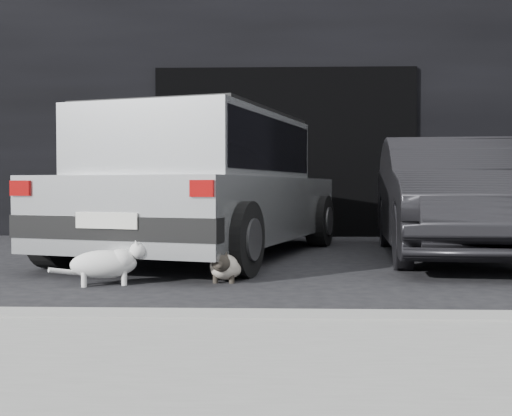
{
  "coord_description": "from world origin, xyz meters",
  "views": [
    {
      "loc": [
        0.89,
        -5.93,
        0.79
      ],
      "look_at": [
        0.71,
        -0.63,
        0.6
      ],
      "focal_mm": 45.0,
      "sensor_mm": 36.0,
      "label": 1
    }
  ],
  "objects_px": {
    "cat_siamese": "(226,266)",
    "second_car": "(451,197)",
    "silver_hatchback": "(205,179)",
    "cat_white": "(108,263)"
  },
  "relations": [
    {
      "from": "second_car",
      "to": "silver_hatchback",
      "type": "bearing_deg",
      "value": -174.78
    },
    {
      "from": "second_car",
      "to": "cat_siamese",
      "type": "bearing_deg",
      "value": -135.82
    },
    {
      "from": "cat_siamese",
      "to": "second_car",
      "type": "bearing_deg",
      "value": -136.28
    },
    {
      "from": "second_car",
      "to": "cat_siamese",
      "type": "xyz_separation_m",
      "value": [
        -2.32,
        -1.84,
        -0.54
      ]
    },
    {
      "from": "cat_siamese",
      "to": "cat_white",
      "type": "relative_size",
      "value": 1.09
    },
    {
      "from": "second_car",
      "to": "cat_siamese",
      "type": "distance_m",
      "value": 3.01
    },
    {
      "from": "silver_hatchback",
      "to": "cat_white",
      "type": "height_order",
      "value": "silver_hatchback"
    },
    {
      "from": "silver_hatchback",
      "to": "cat_white",
      "type": "relative_size",
      "value": 6.38
    },
    {
      "from": "silver_hatchback",
      "to": "cat_siamese",
      "type": "xyz_separation_m",
      "value": [
        0.38,
        -1.86,
        -0.74
      ]
    },
    {
      "from": "cat_siamese",
      "to": "cat_white",
      "type": "xyz_separation_m",
      "value": [
        -0.91,
        -0.22,
        0.05
      ]
    }
  ]
}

